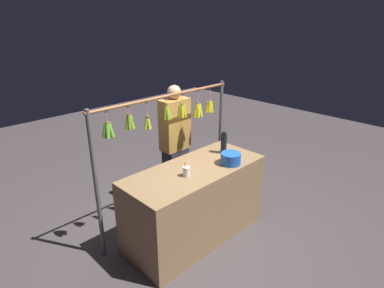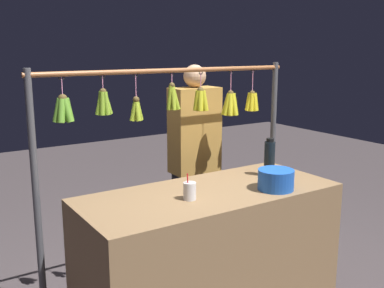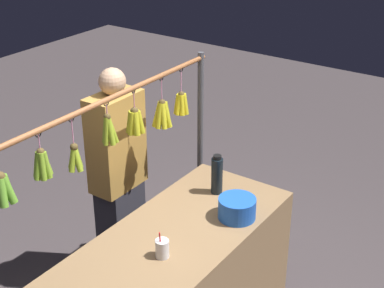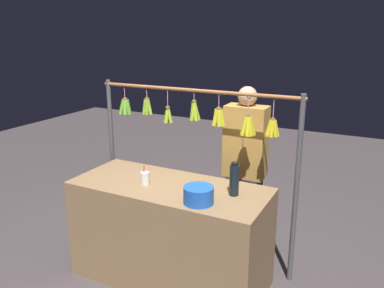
# 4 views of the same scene
# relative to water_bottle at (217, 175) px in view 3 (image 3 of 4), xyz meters

# --- Properties ---
(display_rack) EXTENTS (1.98, 0.13, 1.68)m
(display_rack) POSITION_rel_water_bottle_xyz_m (0.56, -0.40, 0.20)
(display_rack) COLOR #4C4C51
(display_rack) RESTS_ON ground
(water_bottle) EXTENTS (0.08, 0.08, 0.27)m
(water_bottle) POSITION_rel_water_bottle_xyz_m (0.00, 0.00, 0.00)
(water_bottle) COLOR black
(water_bottle) RESTS_ON market_counter
(blue_bucket) EXTENTS (0.23, 0.23, 0.13)m
(blue_bucket) POSITION_rel_water_bottle_xyz_m (0.18, 0.26, -0.06)
(blue_bucket) COLOR blue
(blue_bucket) RESTS_ON market_counter
(drink_cup) EXTENTS (0.08, 0.08, 0.16)m
(drink_cup) POSITION_rel_water_bottle_xyz_m (0.75, 0.13, -0.08)
(drink_cup) COLOR silver
(drink_cup) RESTS_ON market_counter
(vendor_person) EXTENTS (0.39, 0.21, 1.66)m
(vendor_person) POSITION_rel_water_bottle_xyz_m (0.16, -0.71, -0.21)
(vendor_person) COLOR #2D2D38
(vendor_person) RESTS_ON ground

